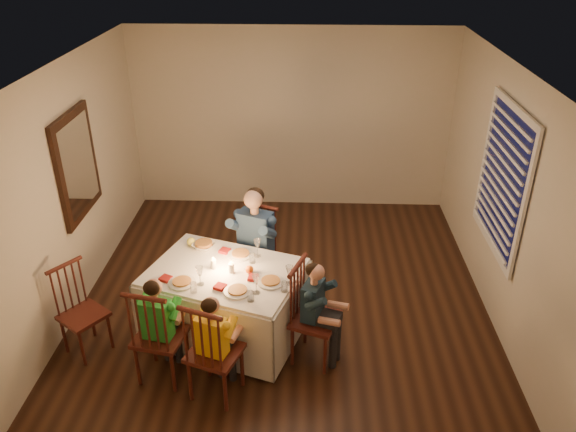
{
  "coord_description": "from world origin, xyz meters",
  "views": [
    {
      "loc": [
        0.25,
        -5.15,
        3.82
      ],
      "look_at": [
        0.05,
        0.15,
        1.01
      ],
      "focal_mm": 35.0,
      "sensor_mm": 36.0,
      "label": 1
    }
  ],
  "objects_px": {
    "chair_end": "(314,357)",
    "serving_bowl": "(204,246)",
    "child_teal": "(314,357)",
    "chair_adult": "(256,292)",
    "dining_table": "(225,289)",
    "chair_near_right": "(218,392)",
    "adult": "(256,292)",
    "child_green": "(165,375)",
    "child_yellow": "(218,392)",
    "chair_extra": "(91,349)",
    "chair_near_left": "(165,375)"
  },
  "relations": [
    {
      "from": "chair_near_right",
      "to": "adult",
      "type": "distance_m",
      "value": 1.58
    },
    {
      "from": "chair_extra",
      "to": "child_teal",
      "type": "xyz_separation_m",
      "value": [
        2.25,
        -0.02,
        0.0
      ]
    },
    {
      "from": "chair_adult",
      "to": "chair_end",
      "type": "distance_m",
      "value": 1.26
    },
    {
      "from": "chair_extra",
      "to": "child_yellow",
      "type": "bearing_deg",
      "value": -74.84
    },
    {
      "from": "dining_table",
      "to": "chair_extra",
      "type": "distance_m",
      "value": 1.49
    },
    {
      "from": "dining_table",
      "to": "child_green",
      "type": "xyz_separation_m",
      "value": [
        -0.51,
        -0.64,
        -0.55
      ]
    },
    {
      "from": "chair_end",
      "to": "child_yellow",
      "type": "relative_size",
      "value": 0.99
    },
    {
      "from": "child_yellow",
      "to": "child_teal",
      "type": "distance_m",
      "value": 1.01
    },
    {
      "from": "child_green",
      "to": "dining_table",
      "type": "bearing_deg",
      "value": -116.87
    },
    {
      "from": "child_teal",
      "to": "chair_adult",
      "type": "bearing_deg",
      "value": 52.15
    },
    {
      "from": "adult",
      "to": "child_green",
      "type": "height_order",
      "value": "adult"
    },
    {
      "from": "chair_extra",
      "to": "serving_bowl",
      "type": "relative_size",
      "value": 4.13
    },
    {
      "from": "dining_table",
      "to": "child_teal",
      "type": "xyz_separation_m",
      "value": [
        0.9,
        -0.34,
        -0.55
      ]
    },
    {
      "from": "adult",
      "to": "serving_bowl",
      "type": "relative_size",
      "value": 5.65
    },
    {
      "from": "chair_extra",
      "to": "child_green",
      "type": "relative_size",
      "value": 0.88
    },
    {
      "from": "chair_near_right",
      "to": "chair_end",
      "type": "relative_size",
      "value": 1.0
    },
    {
      "from": "chair_end",
      "to": "serving_bowl",
      "type": "xyz_separation_m",
      "value": [
        -1.17,
        0.76,
        0.8
      ]
    },
    {
      "from": "chair_near_left",
      "to": "child_green",
      "type": "height_order",
      "value": "child_green"
    },
    {
      "from": "dining_table",
      "to": "chair_extra",
      "type": "height_order",
      "value": "dining_table"
    },
    {
      "from": "chair_end",
      "to": "adult",
      "type": "distance_m",
      "value": 1.26
    },
    {
      "from": "chair_near_left",
      "to": "chair_near_right",
      "type": "xyz_separation_m",
      "value": [
        0.53,
        -0.2,
        0.0
      ]
    },
    {
      "from": "chair_near_left",
      "to": "child_green",
      "type": "relative_size",
      "value": 0.96
    },
    {
      "from": "chair_end",
      "to": "child_teal",
      "type": "bearing_deg",
      "value": 0.0
    },
    {
      "from": "chair_near_right",
      "to": "dining_table",
      "type": "bearing_deg",
      "value": -68.96
    },
    {
      "from": "chair_near_right",
      "to": "chair_end",
      "type": "xyz_separation_m",
      "value": [
        0.88,
        0.5,
        0.0
      ]
    },
    {
      "from": "adult",
      "to": "chair_near_left",
      "type": "bearing_deg",
      "value": -96.83
    },
    {
      "from": "chair_end",
      "to": "chair_near_left",
      "type": "bearing_deg",
      "value": 122.1
    },
    {
      "from": "chair_extra",
      "to": "child_green",
      "type": "distance_m",
      "value": 0.89
    },
    {
      "from": "serving_bowl",
      "to": "dining_table",
      "type": "bearing_deg",
      "value": -57.35
    },
    {
      "from": "serving_bowl",
      "to": "chair_near_right",
      "type": "bearing_deg",
      "value": -77.09
    },
    {
      "from": "dining_table",
      "to": "chair_near_right",
      "type": "relative_size",
      "value": 1.66
    },
    {
      "from": "chair_extra",
      "to": "child_teal",
      "type": "relative_size",
      "value": 0.88
    },
    {
      "from": "serving_bowl",
      "to": "child_green",
      "type": "bearing_deg",
      "value": -102.9
    },
    {
      "from": "chair_end",
      "to": "serving_bowl",
      "type": "relative_size",
      "value": 4.53
    },
    {
      "from": "dining_table",
      "to": "serving_bowl",
      "type": "height_order",
      "value": "serving_bowl"
    },
    {
      "from": "chair_near_left",
      "to": "chair_end",
      "type": "height_order",
      "value": "same"
    },
    {
      "from": "adult",
      "to": "child_yellow",
      "type": "height_order",
      "value": "adult"
    },
    {
      "from": "child_yellow",
      "to": "chair_near_left",
      "type": "bearing_deg",
      "value": -0.6
    },
    {
      "from": "chair_end",
      "to": "chair_adult",
      "type": "bearing_deg",
      "value": 52.15
    },
    {
      "from": "chair_adult",
      "to": "dining_table",
      "type": "bearing_deg",
      "value": -86.1
    },
    {
      "from": "chair_extra",
      "to": "adult",
      "type": "xyz_separation_m",
      "value": [
        1.58,
        1.05,
        0.0
      ]
    },
    {
      "from": "chair_end",
      "to": "child_teal",
      "type": "distance_m",
      "value": 0.0
    },
    {
      "from": "dining_table",
      "to": "chair_end",
      "type": "height_order",
      "value": "dining_table"
    },
    {
      "from": "dining_table",
      "to": "child_teal",
      "type": "height_order",
      "value": "dining_table"
    },
    {
      "from": "chair_end",
      "to": "child_green",
      "type": "xyz_separation_m",
      "value": [
        -1.41,
        -0.3,
        0.0
      ]
    },
    {
      "from": "child_teal",
      "to": "chair_near_left",
      "type": "bearing_deg",
      "value": 122.1
    },
    {
      "from": "chair_adult",
      "to": "child_yellow",
      "type": "xyz_separation_m",
      "value": [
        -0.21,
        -1.56,
        0.0
      ]
    },
    {
      "from": "chair_extra",
      "to": "child_yellow",
      "type": "xyz_separation_m",
      "value": [
        1.36,
        -0.52,
        0.0
      ]
    },
    {
      "from": "chair_near_left",
      "to": "child_yellow",
      "type": "bearing_deg",
      "value": 171.35
    },
    {
      "from": "child_green",
      "to": "chair_near_left",
      "type": "bearing_deg",
      "value": -0.0
    }
  ]
}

